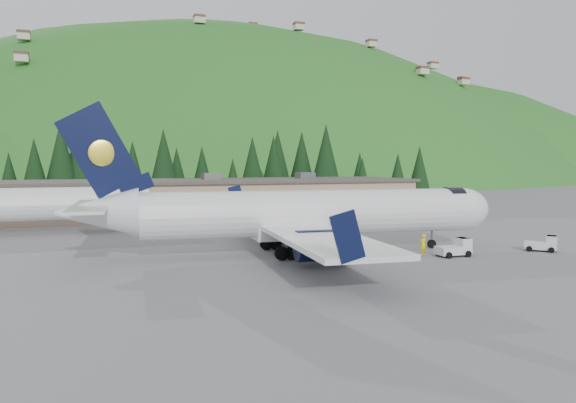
# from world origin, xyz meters

# --- Properties ---
(ground) EXTENTS (600.00, 600.00, 0.00)m
(ground) POSITION_xyz_m (0.00, 0.00, 0.00)
(ground) COLOR slate
(airliner) EXTENTS (37.10, 34.86, 12.30)m
(airliner) POSITION_xyz_m (-1.08, 0.11, 3.28)
(airliner) COLOR white
(airliner) RESTS_ON ground
(second_airliner) EXTENTS (27.50, 11.00, 10.05)m
(second_airliner) POSITION_xyz_m (-24.92, 22.00, 3.32)
(second_airliner) COLOR white
(second_airliner) RESTS_ON ground
(baggage_tug_a) EXTENTS (2.81, 1.72, 1.49)m
(baggage_tug_a) POSITION_xyz_m (10.34, -5.51, 0.67)
(baggage_tug_a) COLOR silver
(baggage_tug_a) RESTS_ON ground
(baggage_tug_b) EXTENTS (2.75, 2.76, 1.38)m
(baggage_tug_b) POSITION_xyz_m (19.06, -6.07, 0.62)
(baggage_tug_b) COLOR silver
(baggage_tug_b) RESTS_ON ground
(terminal_building) EXTENTS (71.00, 17.00, 6.10)m
(terminal_building) POSITION_xyz_m (-5.01, 38.00, 2.62)
(terminal_building) COLOR tan
(terminal_building) RESTS_ON ground
(ramp_worker) EXTENTS (0.72, 0.54, 1.78)m
(ramp_worker) POSITION_xyz_m (8.03, -4.26, 0.89)
(ramp_worker) COLOR yellow
(ramp_worker) RESTS_ON ground
(tree_line) EXTENTS (112.43, 18.87, 14.47)m
(tree_line) POSITION_xyz_m (-6.18, 61.27, 7.40)
(tree_line) COLOR black
(tree_line) RESTS_ON ground
(hills) EXTENTS (614.00, 330.00, 300.00)m
(hills) POSITION_xyz_m (53.34, 207.38, -82.80)
(hills) COLOR #1D5B1A
(hills) RESTS_ON ground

